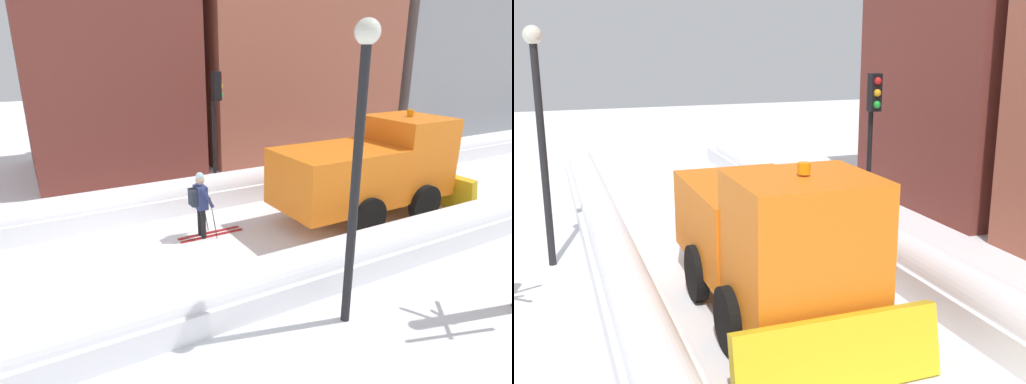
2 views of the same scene
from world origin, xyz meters
The scene contains 5 objects.
building_brick_near centered at (-9.21, 1.22, 4.53)m, with size 6.46×6.23×9.05m.
plow_truck centered at (0.37, 6.81, 1.48)m, with size 3.20×5.98×3.12m.
skier centered at (-0.63, 1.77, 1.00)m, with size 0.62×1.80×1.81m.
traffic_light_pole centered at (-3.47, 3.55, 2.93)m, with size 0.28×0.42×4.16m.
street_lamp centered at (4.12, 2.69, 3.32)m, with size 0.40×0.40×5.24m.
Camera 2 is at (4.09, 16.71, 4.94)m, focal length 43.29 mm.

